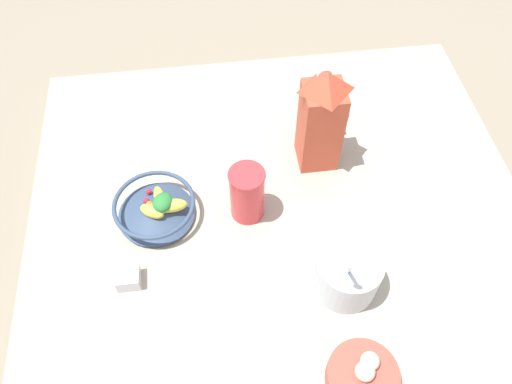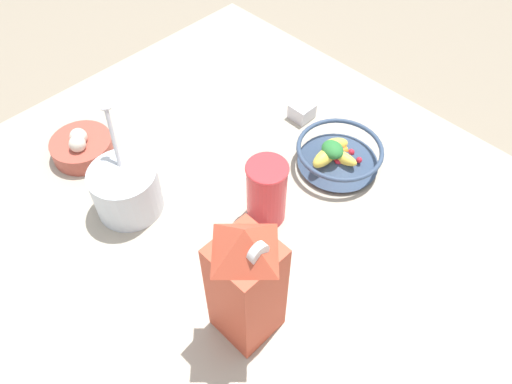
{
  "view_description": "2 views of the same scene",
  "coord_description": "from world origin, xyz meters",
  "views": [
    {
      "loc": [
        0.14,
        0.58,
        1.01
      ],
      "look_at": [
        0.06,
        -0.04,
        0.13
      ],
      "focal_mm": 35.0,
      "sensor_mm": 36.0,
      "label": 1
    },
    {
      "loc": [
        -0.37,
        -0.47,
        0.85
      ],
      "look_at": [
        0.05,
        -0.05,
        0.13
      ],
      "focal_mm": 35.0,
      "sensor_mm": 36.0,
      "label": 2
    }
  ],
  "objects": [
    {
      "name": "spice_jar",
      "position": [
        0.35,
        0.09,
        0.05
      ],
      "size": [
        0.05,
        0.05,
        0.04
      ],
      "color": "silver",
      "rests_on": "countertop"
    },
    {
      "name": "fruit_bowl",
      "position": [
        0.28,
        -0.07,
        0.07
      ],
      "size": [
        0.19,
        0.19,
        0.07
      ],
      "color": "#384C6B",
      "rests_on": "countertop"
    },
    {
      "name": "yogurt_tub",
      "position": [
        -0.1,
        0.16,
        0.09
      ],
      "size": [
        0.13,
        0.13,
        0.21
      ],
      "color": "silver",
      "rests_on": "countertop"
    },
    {
      "name": "countertop",
      "position": [
        0.0,
        0.0,
        0.02
      ],
      "size": [
        1.16,
        1.16,
        0.04
      ],
      "color": "#B2A893",
      "rests_on": "ground_plane"
    },
    {
      "name": "garlic_bowl",
      "position": [
        -0.09,
        0.35,
        0.06
      ],
      "size": [
        0.13,
        0.13,
        0.07
      ],
      "color": "#B24C3D",
      "rests_on": "countertop"
    },
    {
      "name": "ground_plane",
      "position": [
        0.0,
        0.0,
        0.0
      ],
      "size": [
        6.0,
        6.0,
        0.0
      ],
      "primitive_type": "plane",
      "color": "gray"
    },
    {
      "name": "milk_carton",
      "position": [
        -0.11,
        -0.19,
        0.18
      ],
      "size": [
        0.09,
        0.09,
        0.28
      ],
      "color": "#CC4C33",
      "rests_on": "countertop"
    },
    {
      "name": "drinking_cup",
      "position": [
        0.08,
        -0.05,
        0.11
      ],
      "size": [
        0.08,
        0.08,
        0.14
      ],
      "color": "#DB383D",
      "rests_on": "countertop"
    }
  ]
}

